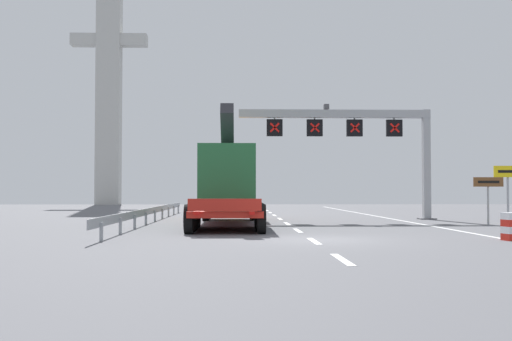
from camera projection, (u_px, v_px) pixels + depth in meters
The scene contains 9 objects.
ground at pixel (318, 240), 20.45m from camera, with size 112.00×112.00×0.00m, color #5B5B60.
lane_markings at pixel (280, 219), 35.84m from camera, with size 0.20×45.42×0.01m.
edge_line_right at pixel (407, 222), 32.62m from camera, with size 0.20×63.00×0.01m, color silver.
overhead_lane_gantry at pixel (359, 131), 35.37m from camera, with size 11.08×0.90×6.50m.
heavy_haul_truck_red at pixel (229, 183), 30.69m from camera, with size 3.04×14.07×5.30m.
exit_sign_yellow at pixel (508, 182), 27.31m from camera, with size 1.27×0.15×2.70m.
tourist_info_sign_brown at pixel (488, 189), 29.92m from camera, with size 1.44×0.15×2.26m.
guardrail_left at pixel (154, 211), 32.76m from camera, with size 0.13×29.02×0.76m.
bridge_pylon_distant at pixel (109, 69), 74.58m from camera, with size 9.00×2.00×31.67m.
Camera 1 is at (-2.62, -20.44, 1.58)m, focal length 43.94 mm.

